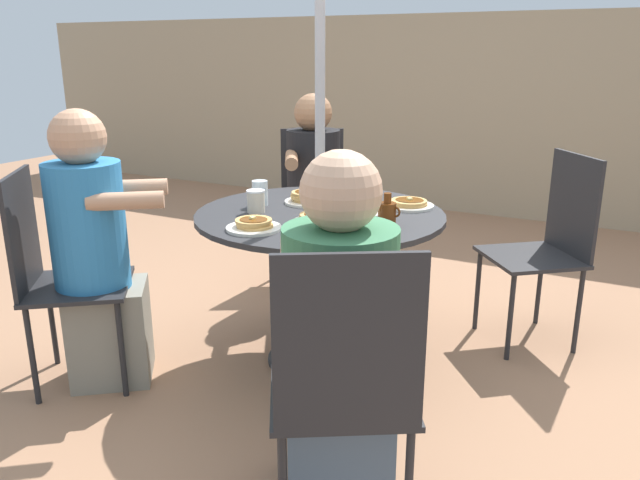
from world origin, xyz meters
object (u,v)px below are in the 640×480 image
patio_chair_west (55,268)px  drinking_glass_a (315,219)px  patio_chair_east (549,239)px  drinking_glass_b (260,193)px  pancake_plate_e (409,204)px  coffee_cup (256,201)px  patio_chair_south (313,197)px  pancake_plate_d (320,219)px  patio_table (320,247)px  pancake_plate_a (254,225)px  patio_chair_north (344,382)px  diner_north (339,351)px  pancake_plate_c (308,198)px  syrup_bottle (387,213)px  diner_south (314,200)px  diner_west (97,259)px  pancake_plate_b (360,208)px

patio_chair_west → drinking_glass_a: size_ratio=7.76×
patio_chair_east → drinking_glass_b: bearing=82.7°
pancake_plate_e → drinking_glass_a: bearing=-107.0°
coffee_cup → patio_chair_south: bearing=105.5°
pancake_plate_e → drinking_glass_b: 0.67m
pancake_plate_d → drinking_glass_b: drinking_glass_b is taller
patio_table → pancake_plate_a: (-0.11, -0.36, 0.17)m
patio_chair_north → patio_chair_east: same height
diner_north → patio_chair_south: bearing=89.4°
patio_table → patio_chair_south: size_ratio=1.17×
pancake_plate_c → patio_chair_west: bearing=-133.5°
pancake_plate_c → syrup_bottle: 0.50m
diner_south → diner_west: 1.42m
diner_north → coffee_cup: bearing=106.1°
patio_table → drinking_glass_a: drinking_glass_a is taller
patio_chair_east → coffee_cup: (-1.12, -0.82, 0.24)m
pancake_plate_d → drinking_glass_b: (-0.38, 0.14, 0.04)m
diner_south → drinking_glass_b: (0.17, -0.83, 0.23)m
syrup_bottle → drinking_glass_b: size_ratio=1.18×
diner_north → drinking_glass_a: (-0.34, 0.50, 0.25)m
pancake_plate_a → pancake_plate_c: bearing=92.4°
drinking_glass_a → patio_chair_south: bearing=118.2°
patio_chair_south → pancake_plate_c: size_ratio=4.22×
patio_chair_south → diner_south: size_ratio=0.80×
patio_chair_east → patio_chair_south: same height
patio_chair_east → drinking_glass_b: patio_chair_east is taller
diner_north → pancake_plate_e: (-0.17, 1.08, 0.20)m
patio_chair_south → pancake_plate_a: size_ratio=4.22×
patio_chair_west → patio_chair_east: bearing=90.7°
diner_north → patio_chair_south: size_ratio=1.22×
patio_table → patio_chair_east: bearing=38.7°
pancake_plate_b → coffee_cup: bearing=-154.7°
pancake_plate_c → pancake_plate_a: bearing=-87.6°
pancake_plate_e → drinking_glass_b: size_ratio=1.92×
pancake_plate_b → patio_chair_east: bearing=41.6°
patio_chair_east → pancake_plate_b: 0.98m
patio_chair_south → pancake_plate_b: (0.71, -0.91, 0.21)m
drinking_glass_b → diner_south: bearing=101.4°
pancake_plate_b → pancake_plate_e: pancake_plate_b is taller
coffee_cup → syrup_bottle: bearing=5.5°
pancake_plate_a → coffee_cup: bearing=121.1°
patio_table → syrup_bottle: 0.40m
patio_chair_north → diner_west: bearing=133.0°
coffee_cup → patio_table: bearing=27.1°
patio_chair_south → diner_south: bearing=90.0°
pancake_plate_d → coffee_cup: 0.33m
diner_south → pancake_plate_d: (0.55, -0.98, 0.19)m
drinking_glass_a → patio_chair_east: bearing=54.0°
diner_north → patio_table: bearing=90.0°
patio_chair_north → pancake_plate_a: (-0.67, 0.60, 0.21)m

